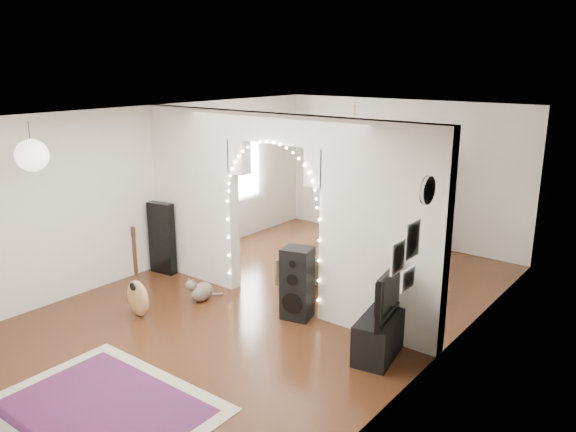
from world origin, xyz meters
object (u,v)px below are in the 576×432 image
Objects in this scene: bookcase at (394,198)px; dining_table at (391,225)px; acoustic_guitar at (137,284)px; dining_chair_right at (385,272)px; media_console at (381,333)px; dining_chair_left at (298,273)px; floor_speaker at (297,283)px.

bookcase is 1.19m from dining_table.
acoustic_guitar is 5.20m from bookcase.
bookcase is at bearing 79.03° from acoustic_guitar.
dining_chair_right is (0.42, -0.96, -0.45)m from dining_table.
acoustic_guitar is 0.86× the size of dining_table.
bookcase is (-1.92, 3.89, 0.63)m from media_console.
dining_table reaches higher than dining_chair_left.
media_console is at bearing -67.30° from dining_table.
floor_speaker is (1.73, 1.29, 0.02)m from acoustic_guitar.
bookcase reaches higher than dining_chair_right.
bookcase is at bearing 105.76° from media_console.
dining_table is at bearing 105.78° from media_console.
floor_speaker is 1.98× the size of dining_chair_right.
dining_table is 1.14m from dining_chair_right.
dining_chair_right is (-0.98, 1.89, -0.02)m from media_console.
acoustic_guitar is 2.42m from dining_chair_left.
floor_speaker is at bearing 163.65° from media_console.
acoustic_guitar is 3.71m from dining_chair_right.
media_console is 0.80× the size of dining_table.
dining_table is (0.52, -1.05, -0.20)m from bookcase.
dining_table is 2.48× the size of dining_chair_right.
acoustic_guitar is 2.16m from floor_speaker.
dining_chair_left reaches higher than dining_chair_right.
floor_speaker is at bearing 38.89° from acoustic_guitar.
floor_speaker is 1.81m from dining_chair_right.
acoustic_guitar is at bearing -86.89° from bookcase.
dining_chair_left is 1.04× the size of dining_chair_right.
acoustic_guitar is at bearing -157.45° from floor_speaker.
media_console is 3.20m from dining_table.
dining_table reaches higher than dining_chair_right.
floor_speaker is 2.71m from dining_table.
bookcase is 3.35× the size of dining_chair_left.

